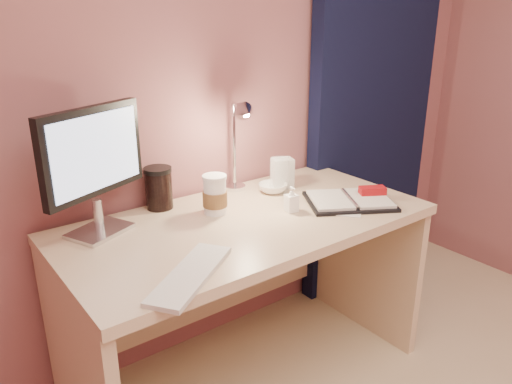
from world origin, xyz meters
TOP-DOWN VIEW (x-y plane):
  - room at (0.95, 1.69)m, footprint 3.50×3.50m
  - desk at (0.00, 1.45)m, footprint 1.40×0.70m
  - monitor at (-0.49, 1.59)m, footprint 0.40×0.22m
  - keyboard at (-0.39, 1.13)m, footprint 0.38×0.31m
  - planner at (0.44, 1.25)m, footprint 0.42×0.39m
  - paper_a at (0.36, 1.24)m, footprint 0.24×0.24m
  - coffee_cup at (-0.07, 1.50)m, footprint 0.09×0.09m
  - clear_cup at (0.29, 1.54)m, footprint 0.08×0.08m
  - bowl at (0.26, 1.55)m, footprint 0.16×0.16m
  - lotion_bottle at (0.18, 1.33)m, footprint 0.05×0.05m
  - dark_jar at (-0.21, 1.68)m, footprint 0.11×0.11m
  - product_box at (0.33, 1.57)m, footprint 0.11×0.10m
  - desk_lamp at (0.18, 1.58)m, footprint 0.14×0.25m

SIDE VIEW (x-z plane):
  - desk at x=0.00m, z-range 0.14..0.87m
  - paper_a at x=0.36m, z-range 0.73..0.73m
  - keyboard at x=-0.39m, z-range 0.73..0.75m
  - planner at x=0.44m, z-range 0.72..0.77m
  - bowl at x=0.26m, z-range 0.73..0.77m
  - lotion_bottle at x=0.18m, z-range 0.73..0.83m
  - product_box at x=0.33m, z-range 0.73..0.86m
  - coffee_cup at x=-0.07m, z-range 0.73..0.88m
  - clear_cup at x=0.29m, z-range 0.73..0.88m
  - dark_jar at x=-0.21m, z-range 0.73..0.88m
  - desk_lamp at x=0.18m, z-range 0.78..1.19m
  - monitor at x=-0.49m, z-range 0.77..1.22m
  - room at x=0.95m, z-range -0.61..2.89m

